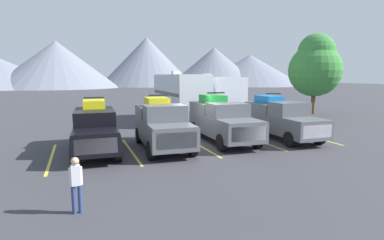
% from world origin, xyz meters
% --- Properties ---
extents(ground_plane, '(240.00, 240.00, 0.00)m').
position_xyz_m(ground_plane, '(0.00, 0.00, 0.00)').
color(ground_plane, '#38383D').
extents(pickup_truck_a, '(2.23, 5.67, 2.57)m').
position_xyz_m(pickup_truck_a, '(-5.13, 0.30, 1.16)').
color(pickup_truck_a, black).
rests_on(pickup_truck_a, ground).
extents(pickup_truck_b, '(2.36, 5.33, 2.66)m').
position_xyz_m(pickup_truck_b, '(-1.96, -0.19, 1.21)').
color(pickup_truck_b, '#595B60').
rests_on(pickup_truck_b, ground).
extents(pickup_truck_c, '(2.41, 5.95, 2.68)m').
position_xyz_m(pickup_truck_c, '(1.60, 0.35, 1.22)').
color(pickup_truck_c, '#595B60').
rests_on(pickup_truck_c, ground).
extents(pickup_truck_d, '(2.30, 5.89, 2.58)m').
position_xyz_m(pickup_truck_d, '(5.22, -0.08, 1.17)').
color(pickup_truck_d, '#595B60').
rests_on(pickup_truck_d, ground).
extents(lot_stripe_a, '(0.12, 5.50, 0.01)m').
position_xyz_m(lot_stripe_a, '(-7.08, -0.24, 0.00)').
color(lot_stripe_a, gold).
rests_on(lot_stripe_a, ground).
extents(lot_stripe_b, '(0.12, 5.50, 0.01)m').
position_xyz_m(lot_stripe_b, '(-3.54, -0.24, 0.00)').
color(lot_stripe_b, gold).
rests_on(lot_stripe_b, ground).
extents(lot_stripe_c, '(0.12, 5.50, 0.01)m').
position_xyz_m(lot_stripe_c, '(0.00, -0.24, 0.00)').
color(lot_stripe_c, gold).
rests_on(lot_stripe_c, ground).
extents(lot_stripe_d, '(0.12, 5.50, 0.01)m').
position_xyz_m(lot_stripe_d, '(3.54, -0.24, 0.00)').
color(lot_stripe_d, gold).
rests_on(lot_stripe_d, ground).
extents(lot_stripe_e, '(0.12, 5.50, 0.01)m').
position_xyz_m(lot_stripe_e, '(7.08, -0.24, 0.00)').
color(lot_stripe_e, gold).
rests_on(lot_stripe_e, ground).
extents(camper_trailer_a, '(2.51, 8.55, 4.02)m').
position_xyz_m(camper_trailer_a, '(1.77, 8.19, 2.11)').
color(camper_trailer_a, silver).
rests_on(camper_trailer_a, ground).
extents(camper_trailer_b, '(2.62, 8.90, 3.80)m').
position_xyz_m(camper_trailer_b, '(4.81, 8.92, 2.00)').
color(camper_trailer_b, silver).
rests_on(camper_trailer_b, ground).
extents(person_a, '(0.34, 0.21, 1.53)m').
position_xyz_m(person_a, '(-5.98, -6.54, 0.88)').
color(person_a, navy).
rests_on(person_a, ground).
extents(tree_a, '(4.87, 4.87, 7.52)m').
position_xyz_m(tree_a, '(15.15, 8.27, 4.53)').
color(tree_a, brown).
rests_on(tree_a, ground).
extents(mountain_ridge, '(146.81, 48.27, 17.06)m').
position_xyz_m(mountain_ridge, '(1.15, 89.61, 6.73)').
color(mountain_ridge, slate).
rests_on(mountain_ridge, ground).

